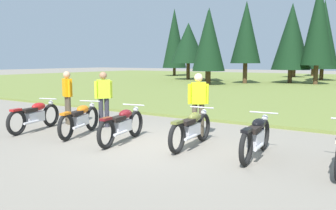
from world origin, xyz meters
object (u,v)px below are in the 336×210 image
at_px(motorcycle_red, 35,115).
at_px(motorcycle_maroon, 122,125).
at_px(motorcycle_orange, 80,119).
at_px(rider_with_back_turned, 198,101).
at_px(motorcycle_olive, 191,128).
at_px(rider_near_row_end, 104,96).
at_px(motorcycle_black, 256,136).
at_px(rider_checking_bike, 67,94).

bearing_deg(motorcycle_red, motorcycle_maroon, 5.12).
xyz_separation_m(motorcycle_red, motorcycle_orange, (1.55, 0.28, 0.00)).
height_order(motorcycle_maroon, rider_with_back_turned, rider_with_back_turned).
distance_m(motorcycle_maroon, motorcycle_olive, 1.73).
height_order(motorcycle_orange, rider_near_row_end, rider_near_row_end).
relative_size(motorcycle_orange, motorcycle_black, 0.96).
bearing_deg(motorcycle_black, motorcycle_red, -172.89).
bearing_deg(motorcycle_orange, motorcycle_red, -169.71).
height_order(motorcycle_black, rider_near_row_end, rider_near_row_end).
xyz_separation_m(motorcycle_red, rider_checking_bike, (-0.04, 1.23, 0.51)).
distance_m(motorcycle_orange, rider_with_back_turned, 3.21).
bearing_deg(rider_near_row_end, motorcycle_red, -131.42).
bearing_deg(rider_near_row_end, rider_checking_bike, -170.06).
bearing_deg(motorcycle_black, rider_checking_bike, 175.90).
relative_size(motorcycle_olive, rider_checking_bike, 1.26).
xyz_separation_m(motorcycle_olive, rider_checking_bike, (-4.74, 0.43, 0.51)).
height_order(rider_with_back_turned, rider_near_row_end, same).
relative_size(motorcycle_orange, rider_with_back_turned, 1.21).
bearing_deg(motorcycle_red, motorcycle_black, 7.11).
bearing_deg(rider_near_row_end, motorcycle_orange, -77.74).
distance_m(motorcycle_red, motorcycle_orange, 1.57).
height_order(motorcycle_orange, motorcycle_black, same).
xyz_separation_m(motorcycle_red, motorcycle_black, (6.26, 0.78, 0.00)).
height_order(motorcycle_maroon, motorcycle_black, same).
distance_m(motorcycle_red, rider_with_back_turned, 4.71).
bearing_deg(motorcycle_olive, motorcycle_black, -0.79).
bearing_deg(motorcycle_orange, rider_near_row_end, 102.26).
xyz_separation_m(motorcycle_maroon, motorcycle_olive, (1.65, 0.53, 0.00)).
bearing_deg(motorcycle_black, rider_with_back_turned, 151.80).
xyz_separation_m(motorcycle_red, motorcycle_maroon, (3.05, 0.27, 0.00)).
distance_m(rider_with_back_turned, rider_checking_bike, 4.39).
distance_m(motorcycle_black, rider_near_row_end, 5.04).
relative_size(motorcycle_olive, rider_near_row_end, 1.26).
bearing_deg(rider_checking_bike, motorcycle_maroon, -17.25).
relative_size(motorcycle_red, rider_checking_bike, 1.24).
relative_size(rider_with_back_turned, rider_near_row_end, 1.00).
bearing_deg(rider_checking_bike, motorcycle_red, -88.32).
height_order(motorcycle_maroon, motorcycle_olive, same).
height_order(motorcycle_black, rider_checking_bike, rider_checking_bike).
bearing_deg(rider_with_back_turned, rider_near_row_end, -173.20).
relative_size(motorcycle_orange, motorcycle_maroon, 0.97).
bearing_deg(motorcycle_maroon, motorcycle_red, -174.88).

